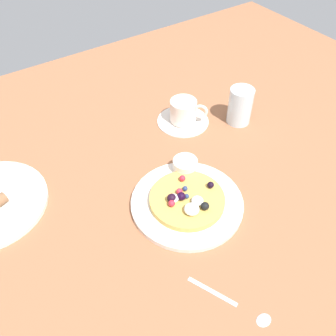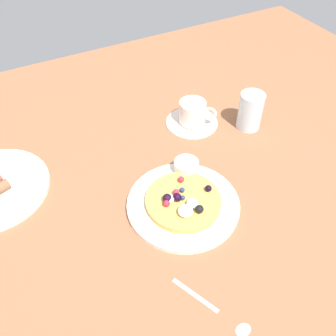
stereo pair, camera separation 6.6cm
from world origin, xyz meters
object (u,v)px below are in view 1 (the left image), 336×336
Objects in this scene: syrup_ramekin at (185,165)px; pancake_plate at (187,203)px; coffee_cup at (184,110)px; coffee_saucer at (183,121)px; teaspoon at (243,308)px; water_glass at (240,106)px.

pancake_plate is at bearing -123.34° from syrup_ramekin.
syrup_ramekin is at bearing 56.66° from pancake_plate.
syrup_ramekin is at bearing -125.06° from coffee_cup.
syrup_ramekin is at bearing -124.52° from coffee_saucer.
teaspoon is at bearing -103.23° from pancake_plate.
pancake_plate reaches higher than teaspoon.
water_glass reaches higher than syrup_ramekin.
pancake_plate is 29.64cm from coffee_saucer.
syrup_ramekin is 0.41× the size of coffee_saucer.
teaspoon is at bearing -130.80° from water_glass.
coffee_cup reaches higher than pancake_plate.
coffee_cup reaches higher than coffee_saucer.
water_glass is at bearing 49.20° from teaspoon.
teaspoon is at bearing -114.53° from coffee_saucer.
syrup_ramekin reaches higher than pancake_plate.
coffee_cup is (11.39, 16.23, 1.15)cm from syrup_ramekin.
syrup_ramekin is 0.39× the size of teaspoon.
syrup_ramekin is 25.45cm from water_glass.
syrup_ramekin is 19.99cm from coffee_saucer.
pancake_plate is at bearing -124.13° from coffee_saucer.
syrup_ramekin is 0.66× the size of coffee_cup.
coffee_saucer is 1.40× the size of water_glass.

